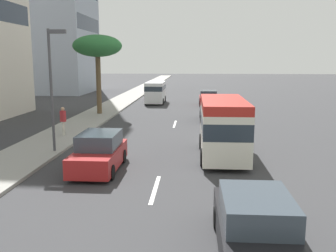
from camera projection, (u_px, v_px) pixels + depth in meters
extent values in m
plane|color=#38383A|center=(178.00, 113.00, 34.96)|extent=(198.00, 198.00, 0.00)
cube|color=#9E9B93|center=(103.00, 112.00, 35.43)|extent=(162.00, 3.28, 0.15)
cube|color=silver|center=(155.00, 189.00, 14.43)|extent=(3.20, 0.16, 0.01)
cube|color=silver|center=(175.00, 124.00, 29.04)|extent=(3.20, 0.16, 0.01)
cube|color=#A51E1E|center=(208.00, 100.00, 40.74)|extent=(4.03, 1.87, 0.81)
cube|color=#38424C|center=(208.00, 94.00, 40.41)|extent=(2.22, 1.72, 0.67)
cylinder|color=black|center=(200.00, 101.00, 42.07)|extent=(0.64, 0.22, 0.64)
cylinder|color=black|center=(215.00, 101.00, 41.95)|extent=(0.64, 0.22, 0.64)
cylinder|color=black|center=(200.00, 104.00, 39.61)|extent=(0.64, 0.22, 0.64)
cylinder|color=black|center=(217.00, 104.00, 39.50)|extent=(0.64, 0.22, 0.64)
cube|color=silver|center=(223.00, 130.00, 19.04)|extent=(6.08, 2.17, 2.30)
cube|color=#B2261E|center=(224.00, 104.00, 18.80)|extent=(6.08, 2.17, 0.44)
cube|color=#28333D|center=(223.00, 122.00, 18.96)|extent=(6.09, 2.17, 0.77)
cylinder|color=black|center=(202.00, 141.00, 21.01)|extent=(0.84, 0.26, 0.84)
cylinder|color=black|center=(239.00, 142.00, 20.87)|extent=(0.84, 0.26, 0.84)
cylinder|color=black|center=(203.00, 157.00, 17.54)|extent=(0.84, 0.26, 0.84)
cylinder|color=black|center=(247.00, 158.00, 17.40)|extent=(0.84, 0.26, 0.84)
cube|color=white|center=(156.00, 92.00, 42.61)|extent=(5.07, 1.95, 2.24)
cube|color=#2D3842|center=(155.00, 87.00, 42.52)|extent=(5.08, 1.96, 0.54)
cylinder|color=black|center=(163.00, 102.00, 41.22)|extent=(0.72, 0.24, 0.72)
cylinder|color=black|center=(146.00, 102.00, 41.35)|extent=(0.72, 0.24, 0.72)
cylinder|color=black|center=(165.00, 99.00, 44.21)|extent=(0.72, 0.24, 0.72)
cylinder|color=black|center=(149.00, 99.00, 44.33)|extent=(0.72, 0.24, 0.72)
cube|color=black|center=(211.00, 113.00, 30.70)|extent=(4.05, 1.82, 0.80)
cube|color=#38424C|center=(212.00, 105.00, 30.38)|extent=(2.23, 1.67, 0.65)
cylinder|color=black|center=(201.00, 114.00, 32.04)|extent=(0.64, 0.22, 0.64)
cylinder|color=black|center=(221.00, 114.00, 31.92)|extent=(0.64, 0.22, 0.64)
cylinder|color=black|center=(201.00, 119.00, 29.57)|extent=(0.64, 0.22, 0.64)
cylinder|color=black|center=(223.00, 119.00, 29.46)|extent=(0.64, 0.22, 0.64)
cube|color=#A51E1E|center=(99.00, 157.00, 16.84)|extent=(4.26, 1.82, 0.83)
cube|color=#38424C|center=(100.00, 140.00, 16.91)|extent=(2.34, 1.68, 0.68)
cylinder|color=black|center=(111.00, 172.00, 15.53)|extent=(0.64, 0.22, 0.64)
cylinder|color=black|center=(72.00, 171.00, 15.65)|extent=(0.64, 0.22, 0.64)
cylinder|color=black|center=(123.00, 156.00, 18.12)|extent=(0.64, 0.22, 0.64)
cylinder|color=black|center=(89.00, 156.00, 18.24)|extent=(0.64, 0.22, 0.64)
cube|color=black|center=(254.00, 231.00, 9.65)|extent=(4.39, 1.86, 0.80)
cube|color=#38424C|center=(257.00, 208.00, 9.31)|extent=(2.42, 1.71, 0.65)
cylinder|color=black|center=(217.00, 217.00, 11.09)|extent=(0.64, 0.22, 0.64)
cylinder|color=black|center=(276.00, 219.00, 10.98)|extent=(0.64, 0.22, 0.64)
cylinder|color=beige|center=(63.00, 129.00, 23.86)|extent=(0.14, 0.14, 0.88)
cylinder|color=beige|center=(64.00, 128.00, 24.02)|extent=(0.14, 0.14, 0.88)
cube|color=red|center=(63.00, 116.00, 23.80)|extent=(0.34, 0.38, 0.70)
sphere|color=tan|center=(63.00, 109.00, 23.72)|extent=(0.24, 0.24, 0.24)
cylinder|color=brown|center=(99.00, 84.00, 33.36)|extent=(0.43, 0.43, 5.34)
ellipsoid|color=#2D7238|center=(97.00, 46.00, 32.78)|extent=(4.30, 4.30, 1.93)
cylinder|color=#4C4C51|center=(51.00, 91.00, 19.37)|extent=(0.14, 0.14, 6.33)
cube|color=#4C4C51|center=(57.00, 32.00, 18.82)|extent=(0.24, 0.90, 0.20)
cube|color=#2D3847|center=(89.00, 24.00, 55.40)|extent=(11.35, 0.08, 2.12)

